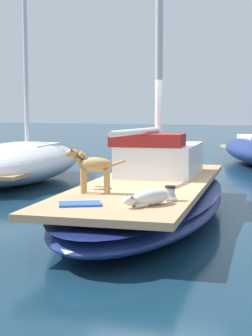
{
  "coord_description": "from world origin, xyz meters",
  "views": [
    {
      "loc": [
        3.32,
        -8.74,
        1.93
      ],
      "look_at": [
        0.0,
        -1.0,
        1.01
      ],
      "focal_mm": 56.79,
      "sensor_mm": 36.0,
      "label": 1
    }
  ],
  "objects_px": {
    "dog_tan": "(92,166)",
    "deck_towel": "(80,204)",
    "dog_white": "(149,198)",
    "deck_winch": "(170,194)",
    "moored_boat_port_side": "(19,161)",
    "coiled_rope": "(101,187)",
    "sailboat_main": "(148,200)"
  },
  "relations": [
    {
      "from": "dog_white",
      "to": "moored_boat_port_side",
      "type": "xyz_separation_m",
      "value": [
        -5.7,
        5.25,
        -0.2
      ]
    },
    {
      "from": "dog_white",
      "to": "moored_boat_port_side",
      "type": "distance_m",
      "value": 7.75
    },
    {
      "from": "coiled_rope",
      "to": "moored_boat_port_side",
      "type": "distance_m",
      "value": 6.07
    },
    {
      "from": "dog_tan",
      "to": "dog_white",
      "type": "bearing_deg",
      "value": -28.85
    },
    {
      "from": "sailboat_main",
      "to": "dog_white",
      "type": "distance_m",
      "value": 2.38
    },
    {
      "from": "dog_white",
      "to": "dog_tan",
      "type": "height_order",
      "value": "dog_tan"
    },
    {
      "from": "dog_white",
      "to": "deck_towel",
      "type": "xyz_separation_m",
      "value": [
        -0.86,
        -0.33,
        -0.09
      ]
    },
    {
      "from": "dog_tan",
      "to": "sailboat_main",
      "type": "bearing_deg",
      "value": 77.89
    },
    {
      "from": "deck_towel",
      "to": "sailboat_main",
      "type": "bearing_deg",
      "value": 89.45
    },
    {
      "from": "coiled_rope",
      "to": "deck_towel",
      "type": "distance_m",
      "value": 1.5
    },
    {
      "from": "dog_tan",
      "to": "coiled_rope",
      "type": "xyz_separation_m",
      "value": [
        -0.08,
        0.47,
        -0.4
      ]
    },
    {
      "from": "moored_boat_port_side",
      "to": "coiled_rope",
      "type": "bearing_deg",
      "value": -42.84
    },
    {
      "from": "dog_white",
      "to": "sailboat_main",
      "type": "bearing_deg",
      "value": 111.0
    },
    {
      "from": "deck_towel",
      "to": "moored_boat_port_side",
      "type": "bearing_deg",
      "value": 130.95
    },
    {
      "from": "coiled_rope",
      "to": "moored_boat_port_side",
      "type": "xyz_separation_m",
      "value": [
        -4.45,
        4.13,
        -0.11
      ]
    },
    {
      "from": "coiled_rope",
      "to": "moored_boat_port_side",
      "type": "relative_size",
      "value": 0.05
    },
    {
      "from": "coiled_rope",
      "to": "moored_boat_port_side",
      "type": "height_order",
      "value": "moored_boat_port_side"
    },
    {
      "from": "deck_winch",
      "to": "deck_towel",
      "type": "distance_m",
      "value": 1.29
    },
    {
      "from": "dog_tan",
      "to": "deck_towel",
      "type": "height_order",
      "value": "dog_tan"
    },
    {
      "from": "sailboat_main",
      "to": "deck_winch",
      "type": "relative_size",
      "value": 35.84
    },
    {
      "from": "deck_towel",
      "to": "dog_white",
      "type": "bearing_deg",
      "value": 21.04
    },
    {
      "from": "dog_tan",
      "to": "deck_winch",
      "type": "xyz_separation_m",
      "value": [
        1.31,
        -0.16,
        -0.32
      ]
    },
    {
      "from": "dog_tan",
      "to": "deck_towel",
      "type": "distance_m",
      "value": 1.1
    },
    {
      "from": "deck_towel",
      "to": "dog_tan",
      "type": "bearing_deg",
      "value": 107.43
    },
    {
      "from": "sailboat_main",
      "to": "dog_tan",
      "type": "distance_m",
      "value": 1.74
    },
    {
      "from": "dog_white",
      "to": "deck_towel",
      "type": "bearing_deg",
      "value": -158.96
    },
    {
      "from": "deck_towel",
      "to": "moored_boat_port_side",
      "type": "height_order",
      "value": "moored_boat_port_side"
    },
    {
      "from": "coiled_rope",
      "to": "deck_towel",
      "type": "relative_size",
      "value": 0.58
    },
    {
      "from": "dog_tan",
      "to": "deck_towel",
      "type": "xyz_separation_m",
      "value": [
        0.31,
        -0.98,
        -0.41
      ]
    },
    {
      "from": "dog_tan",
      "to": "coiled_rope",
      "type": "distance_m",
      "value": 0.63
    },
    {
      "from": "dog_white",
      "to": "deck_winch",
      "type": "bearing_deg",
      "value": 74.1
    },
    {
      "from": "dog_white",
      "to": "deck_towel",
      "type": "relative_size",
      "value": 1.57
    }
  ]
}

